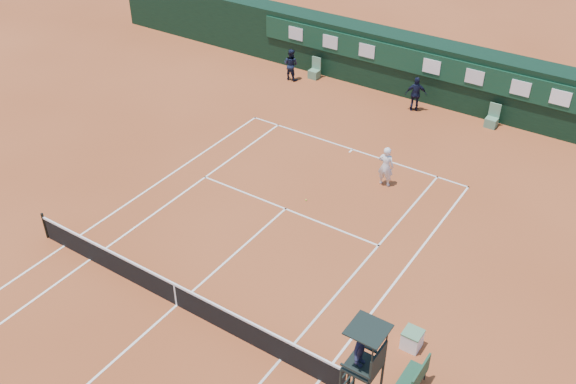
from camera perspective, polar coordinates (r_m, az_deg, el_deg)
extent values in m
plane|color=#AA4F28|center=(21.66, -9.83, -9.88)|extent=(90.00, 90.00, 0.00)
cube|color=silver|center=(29.36, 5.76, 3.79)|extent=(11.05, 0.08, 0.01)
cube|color=white|center=(19.34, 2.85, -16.36)|extent=(0.08, 23.85, 0.01)
cube|color=white|center=(24.99, -19.25, -4.53)|extent=(0.08, 23.85, 0.01)
cube|color=silver|center=(19.80, -0.65, -14.66)|extent=(0.08, 23.85, 0.01)
cube|color=white|center=(24.08, -17.16, -5.74)|extent=(0.08, 23.85, 0.01)
cube|color=silver|center=(25.41, -0.22, -1.51)|extent=(8.31, 0.08, 0.01)
cube|color=white|center=(21.66, -9.83, -9.86)|extent=(0.08, 12.88, 0.01)
cube|color=white|center=(29.25, 5.61, 3.66)|extent=(0.08, 0.30, 0.01)
cube|color=black|center=(21.35, -9.95, -9.02)|extent=(12.60, 0.04, 0.90)
cube|color=white|center=(21.03, -10.08, -8.07)|extent=(12.80, 0.06, 0.08)
cube|color=white|center=(21.35, -9.95, -9.00)|extent=(0.06, 0.05, 0.92)
cylinder|color=black|center=(18.65, 5.40, -16.47)|extent=(0.10, 0.10, 1.10)
cylinder|color=black|center=(25.30, -20.80, -2.81)|extent=(0.10, 0.10, 1.10)
cube|color=black|center=(34.28, 11.55, 10.81)|extent=(40.00, 1.50, 3.00)
cube|color=#0E3622|center=(33.35, 11.09, 11.30)|extent=(18.00, 0.10, 1.20)
cube|color=silver|center=(36.29, 0.69, 13.90)|extent=(0.90, 0.04, 0.70)
cube|color=silver|center=(35.23, 3.77, 13.16)|extent=(0.90, 0.04, 0.70)
cube|color=silver|center=(34.27, 7.02, 12.34)|extent=(0.90, 0.04, 0.70)
cube|color=white|center=(32.96, 12.64, 10.82)|extent=(0.90, 0.04, 0.70)
cube|color=silver|center=(32.33, 16.25, 9.78)|extent=(0.90, 0.04, 0.70)
cube|color=white|center=(31.84, 19.97, 8.66)|extent=(0.90, 0.04, 0.70)
cube|color=white|center=(31.55, 23.06, 7.70)|extent=(0.90, 0.04, 0.70)
cube|color=#588762|center=(35.95, 2.34, 10.43)|extent=(0.55, 0.50, 0.46)
cube|color=#5A8A69|center=(35.89, 2.55, 11.38)|extent=(0.55, 0.06, 0.70)
cube|color=#578564|center=(32.46, 17.61, 5.92)|extent=(0.55, 0.50, 0.46)
cube|color=#588767|center=(32.40, 17.91, 6.95)|extent=(0.55, 0.06, 0.70)
cylinder|color=black|center=(18.24, 5.90, -15.88)|extent=(0.07, 0.07, 2.00)
cube|color=black|center=(17.10, 6.66, -15.09)|extent=(0.85, 0.85, 0.08)
cube|color=black|center=(16.69, 8.00, -14.73)|extent=(0.06, 0.85, 0.80)
cube|color=black|center=(16.69, 6.00, -15.57)|extent=(0.85, 0.05, 0.06)
cube|color=black|center=(17.19, 7.38, -13.73)|extent=(0.85, 0.05, 0.06)
cylinder|color=black|center=(16.10, 7.47, -14.61)|extent=(0.04, 0.04, 1.00)
cylinder|color=black|center=(16.60, 8.77, -12.82)|extent=(0.04, 0.04, 1.00)
cube|color=black|center=(16.07, 7.15, -12.03)|extent=(0.95, 0.95, 0.04)
cube|color=black|center=(17.85, 5.29, -16.32)|extent=(0.04, 0.80, 0.04)
cube|color=black|center=(17.54, 5.37, -15.50)|extent=(0.04, 0.80, 0.04)
imported|color=black|center=(16.60, 6.66, -13.52)|extent=(0.47, 0.82, 1.28)
cube|color=#1A432D|center=(19.09, 10.86, -15.97)|extent=(0.55, 1.20, 0.08)
cube|color=#1B452C|center=(18.78, 11.70, -15.59)|extent=(0.06, 1.20, 0.60)
cylinder|color=black|center=(19.66, 10.87, -15.11)|extent=(0.04, 0.04, 0.41)
cylinder|color=black|center=(19.58, 12.08, -15.59)|extent=(0.04, 0.04, 0.41)
cube|color=white|center=(20.26, 10.96, -12.78)|extent=(0.55, 0.55, 0.60)
cube|color=#54815A|center=(20.03, 11.07, -12.16)|extent=(0.57, 0.57, 0.05)
sphere|color=#BDE134|center=(25.85, 1.62, -0.72)|extent=(0.07, 0.07, 0.07)
imported|color=silver|center=(26.64, 8.69, 2.27)|extent=(0.69, 0.49, 1.80)
imported|color=black|center=(35.50, 0.26, 11.27)|extent=(0.87, 0.69, 1.75)
imported|color=black|center=(32.80, 11.30, 8.53)|extent=(1.13, 0.86, 1.78)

